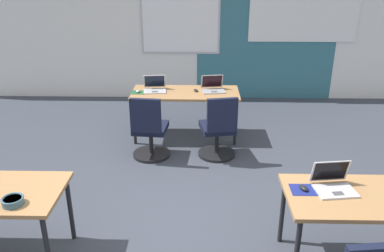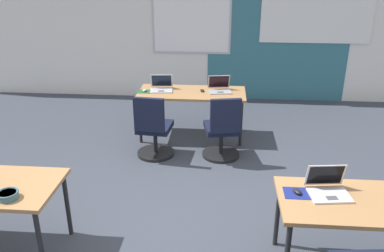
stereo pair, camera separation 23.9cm
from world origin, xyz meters
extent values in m
plane|color=#383D47|center=(0.00, 0.00, 0.00)|extent=(24.00, 24.00, 0.00)
cube|color=silver|center=(0.00, 4.20, 1.40)|extent=(10.00, 0.20, 2.80)
cube|color=#336B7A|center=(1.46, 4.09, 1.40)|extent=(2.62, 0.01, 2.80)
cube|color=#B7B7BC|center=(-0.16, 4.09, 1.40)|extent=(1.48, 0.02, 1.04)
cube|color=white|center=(-0.16, 4.08, 1.40)|extent=(1.40, 0.02, 0.96)
cube|color=white|center=(2.11, 4.08, 1.89)|extent=(2.00, 0.02, 1.53)
cylinder|color=black|center=(-1.01, -0.90, 0.34)|extent=(0.04, 0.04, 0.68)
cylinder|color=black|center=(-1.01, -0.30, 0.34)|extent=(0.04, 0.04, 0.68)
cube|color=#A37547|center=(1.75, -0.60, 0.70)|extent=(1.60, 0.70, 0.04)
cylinder|color=black|center=(1.01, -0.30, 0.34)|extent=(0.04, 0.04, 0.68)
cube|color=#A37547|center=(0.00, 2.20, 0.70)|extent=(1.60, 0.70, 0.04)
cylinder|color=black|center=(-0.74, 1.90, 0.34)|extent=(0.04, 0.04, 0.68)
cylinder|color=black|center=(0.74, 1.90, 0.34)|extent=(0.04, 0.04, 0.68)
cylinder|color=black|center=(-0.74, 2.50, 0.34)|extent=(0.04, 0.04, 0.68)
cylinder|color=black|center=(0.74, 2.50, 0.34)|extent=(0.04, 0.04, 0.68)
cube|color=#9E9EA3|center=(0.42, 2.21, 0.73)|extent=(0.36, 0.28, 0.02)
cube|color=#4C4C4F|center=(0.43, 2.16, 0.74)|extent=(0.10, 0.07, 0.00)
cube|color=#9E9EA3|center=(0.40, 2.36, 0.84)|extent=(0.34, 0.13, 0.21)
cube|color=black|center=(0.40, 2.35, 0.84)|extent=(0.30, 0.11, 0.18)
ellipsoid|color=black|center=(0.16, 2.22, 0.74)|extent=(0.08, 0.11, 0.03)
cylinder|color=black|center=(0.46, 1.55, 0.02)|extent=(0.52, 0.52, 0.04)
cylinder|color=black|center=(0.46, 1.55, 0.21)|extent=(0.06, 0.06, 0.34)
cube|color=black|center=(0.46, 1.55, 0.42)|extent=(0.52, 0.52, 0.08)
cube|color=black|center=(0.51, 1.31, 0.69)|extent=(0.40, 0.14, 0.46)
sphere|color=black|center=(0.42, 1.78, 0.02)|extent=(0.04, 0.04, 0.04)
sphere|color=black|center=(0.69, 1.53, 0.02)|extent=(0.04, 0.04, 0.04)
sphere|color=black|center=(0.26, 1.44, 0.02)|extent=(0.04, 0.04, 0.04)
cube|color=silver|center=(1.37, -0.56, 0.73)|extent=(0.36, 0.27, 0.02)
cube|color=#4C4C4F|center=(1.38, -0.61, 0.74)|extent=(0.10, 0.07, 0.00)
cube|color=silver|center=(1.36, -0.41, 0.84)|extent=(0.34, 0.10, 0.22)
cube|color=black|center=(1.36, -0.42, 0.85)|extent=(0.30, 0.09, 0.19)
cube|color=navy|center=(1.11, -0.53, 0.72)|extent=(0.22, 0.19, 0.00)
ellipsoid|color=black|center=(1.11, -0.53, 0.74)|extent=(0.09, 0.11, 0.03)
cube|color=#B7B7BC|center=(-0.46, 2.19, 0.73)|extent=(0.35, 0.27, 0.02)
cube|color=#4C4C4F|center=(-0.45, 2.14, 0.74)|extent=(0.10, 0.07, 0.00)
cube|color=#B7B7BC|center=(-0.47, 2.34, 0.84)|extent=(0.34, 0.13, 0.21)
cube|color=black|center=(-0.47, 2.34, 0.84)|extent=(0.30, 0.11, 0.18)
cube|color=#23512D|center=(-0.70, 2.15, 0.72)|extent=(0.22, 0.19, 0.00)
ellipsoid|color=#B2B2B7|center=(-0.70, 2.15, 0.74)|extent=(0.06, 0.10, 0.03)
cylinder|color=black|center=(-0.45, 1.52, 0.02)|extent=(0.52, 0.52, 0.04)
cylinder|color=black|center=(-0.45, 1.52, 0.21)|extent=(0.06, 0.06, 0.34)
cube|color=black|center=(-0.45, 1.52, 0.42)|extent=(0.48, 0.48, 0.08)
cube|color=black|center=(-0.48, 1.27, 0.69)|extent=(0.40, 0.10, 0.46)
sphere|color=black|center=(-0.43, 1.75, 0.02)|extent=(0.04, 0.04, 0.04)
sphere|color=black|center=(-0.24, 1.42, 0.02)|extent=(0.04, 0.04, 0.04)
sphere|color=black|center=(-0.68, 1.47, 0.02)|extent=(0.04, 0.04, 0.04)
cylinder|color=#3D6070|center=(-1.27, -0.80, 0.75)|extent=(0.17, 0.17, 0.05)
torus|color=#3D6070|center=(-1.27, -0.80, 0.78)|extent=(0.18, 0.18, 0.02)
cylinder|color=gold|center=(-1.27, -0.80, 0.77)|extent=(0.14, 0.14, 0.01)
camera|label=1|loc=(0.23, -3.47, 2.53)|focal=37.21mm
camera|label=2|loc=(0.46, -3.46, 2.53)|focal=37.21mm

